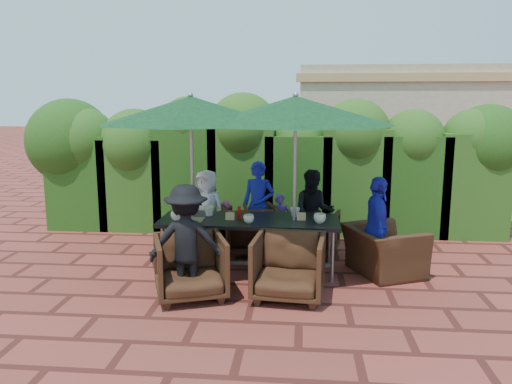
# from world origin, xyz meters

# --- Properties ---
(ground) EXTENTS (80.00, 80.00, 0.00)m
(ground) POSITION_xyz_m (0.00, 0.00, 0.00)
(ground) COLOR maroon
(ground) RESTS_ON ground
(dining_table) EXTENTS (2.44, 0.90, 0.75)m
(dining_table) POSITION_xyz_m (-0.15, -0.03, 0.68)
(dining_table) COLOR black
(dining_table) RESTS_ON ground
(umbrella_left) EXTENTS (2.53, 2.53, 2.46)m
(umbrella_left) POSITION_xyz_m (-0.93, -0.00, 2.21)
(umbrella_left) COLOR gray
(umbrella_left) RESTS_ON ground
(umbrella_right) EXTENTS (2.60, 2.60, 2.46)m
(umbrella_right) POSITION_xyz_m (0.47, -0.03, 2.21)
(umbrella_right) COLOR gray
(umbrella_right) RESTS_ON ground
(chair_far_left) EXTENTS (0.86, 0.83, 0.75)m
(chair_far_left) POSITION_xyz_m (-0.99, 1.01, 0.38)
(chair_far_left) COLOR black
(chair_far_left) RESTS_ON ground
(chair_far_mid) EXTENTS (0.99, 0.95, 0.83)m
(chair_far_mid) POSITION_xyz_m (-0.23, 0.82, 0.42)
(chair_far_mid) COLOR black
(chair_far_mid) RESTS_ON ground
(chair_far_right) EXTENTS (0.86, 0.82, 0.74)m
(chair_far_right) POSITION_xyz_m (0.76, 0.89, 0.37)
(chair_far_right) COLOR black
(chair_far_right) RESTS_ON ground
(chair_near_left) EXTENTS (1.03, 0.99, 0.84)m
(chair_near_left) POSITION_xyz_m (-0.75, -1.03, 0.42)
(chair_near_left) COLOR black
(chair_near_left) RESTS_ON ground
(chair_near_right) EXTENTS (0.90, 0.85, 0.85)m
(chair_near_right) POSITION_xyz_m (0.42, -0.94, 0.43)
(chair_near_right) COLOR black
(chair_near_right) RESTS_ON ground
(chair_end_right) EXTENTS (0.99, 1.17, 0.87)m
(chair_end_right) POSITION_xyz_m (1.69, 0.05, 0.44)
(chair_end_right) COLOR black
(chair_end_right) RESTS_ON ground
(adult_far_left) EXTENTS (0.72, 0.57, 1.28)m
(adult_far_left) POSITION_xyz_m (-0.93, 0.97, 0.64)
(adult_far_left) COLOR white
(adult_far_left) RESTS_ON ground
(adult_far_mid) EXTENTS (0.58, 0.51, 1.42)m
(adult_far_mid) POSITION_xyz_m (-0.11, 1.01, 0.71)
(adult_far_mid) COLOR #2024AD
(adult_far_mid) RESTS_ON ground
(adult_far_right) EXTENTS (0.64, 0.40, 1.32)m
(adult_far_right) POSITION_xyz_m (0.76, 0.86, 0.66)
(adult_far_right) COLOR black
(adult_far_right) RESTS_ON ground
(adult_near_left) EXTENTS (0.93, 0.50, 1.38)m
(adult_near_left) POSITION_xyz_m (-0.79, -1.04, 0.69)
(adult_near_left) COLOR black
(adult_near_left) RESTS_ON ground
(adult_end_right) EXTENTS (0.40, 0.81, 1.37)m
(adult_end_right) POSITION_xyz_m (1.57, -0.11, 0.69)
(adult_end_right) COLOR #2024AD
(adult_end_right) RESTS_ON ground
(child_left) EXTENTS (0.32, 0.28, 0.79)m
(child_left) POSITION_xyz_m (-0.62, 1.00, 0.40)
(child_left) COLOR #E7518C
(child_left) RESTS_ON ground
(child_right) EXTENTS (0.35, 0.29, 0.90)m
(child_right) POSITION_xyz_m (0.23, 1.12, 0.45)
(child_right) COLOR #734AA0
(child_right) RESTS_ON ground
(pedestrian_a) EXTENTS (1.51, 1.17, 1.55)m
(pedestrian_a) POSITION_xyz_m (1.37, 4.32, 0.77)
(pedestrian_a) COLOR #238039
(pedestrian_a) RESTS_ON ground
(pedestrian_b) EXTENTS (0.81, 0.53, 1.64)m
(pedestrian_b) POSITION_xyz_m (2.22, 4.39, 0.82)
(pedestrian_b) COLOR #E7518C
(pedestrian_b) RESTS_ON ground
(pedestrian_c) EXTENTS (1.24, 0.74, 1.81)m
(pedestrian_c) POSITION_xyz_m (3.48, 4.19, 0.91)
(pedestrian_c) COLOR #93929A
(pedestrian_c) RESTS_ON ground
(cup_a) EXTENTS (0.17, 0.17, 0.13)m
(cup_a) POSITION_xyz_m (-1.11, -0.22, 0.82)
(cup_a) COLOR beige
(cup_a) RESTS_ON dining_table
(cup_b) EXTENTS (0.15, 0.15, 0.14)m
(cup_b) POSITION_xyz_m (-0.73, 0.10, 0.82)
(cup_b) COLOR beige
(cup_b) RESTS_ON dining_table
(cup_c) EXTENTS (0.14, 0.14, 0.11)m
(cup_c) POSITION_xyz_m (-0.13, -0.26, 0.81)
(cup_c) COLOR beige
(cup_c) RESTS_ON dining_table
(cup_d) EXTENTS (0.14, 0.14, 0.13)m
(cup_d) POSITION_xyz_m (0.48, 0.15, 0.82)
(cup_d) COLOR beige
(cup_d) RESTS_ON dining_table
(cup_e) EXTENTS (0.16, 0.16, 0.13)m
(cup_e) POSITION_xyz_m (0.81, -0.18, 0.81)
(cup_e) COLOR beige
(cup_e) RESTS_ON dining_table
(ketchup_bottle) EXTENTS (0.04, 0.04, 0.17)m
(ketchup_bottle) POSITION_xyz_m (-0.29, -0.02, 0.83)
(ketchup_bottle) COLOR #B20C0A
(ketchup_bottle) RESTS_ON dining_table
(sauce_bottle) EXTENTS (0.04, 0.04, 0.17)m
(sauce_bottle) POSITION_xyz_m (-0.21, 0.10, 0.83)
(sauce_bottle) COLOR #4C230C
(sauce_bottle) RESTS_ON dining_table
(serving_tray) EXTENTS (0.35, 0.25, 0.02)m
(serving_tray) POSITION_xyz_m (-0.93, -0.19, 0.76)
(serving_tray) COLOR olive
(serving_tray) RESTS_ON dining_table
(number_block_left) EXTENTS (0.12, 0.06, 0.10)m
(number_block_left) POSITION_xyz_m (-0.40, -0.10, 0.80)
(number_block_left) COLOR tan
(number_block_left) RESTS_ON dining_table
(number_block_right) EXTENTS (0.12, 0.06, 0.10)m
(number_block_right) POSITION_xyz_m (0.57, -0.03, 0.80)
(number_block_right) COLOR tan
(number_block_right) RESTS_ON dining_table
(hedge_wall) EXTENTS (9.10, 1.60, 2.50)m
(hedge_wall) POSITION_xyz_m (-0.27, 2.32, 1.33)
(hedge_wall) COLOR #1A390F
(hedge_wall) RESTS_ON ground
(building) EXTENTS (6.20, 3.08, 3.20)m
(building) POSITION_xyz_m (3.50, 6.99, 1.61)
(building) COLOR beige
(building) RESTS_ON ground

